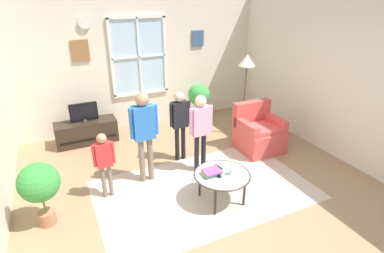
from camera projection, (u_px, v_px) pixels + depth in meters
ground_plane at (212, 198)px, 4.44m from camera, size 5.82×6.80×0.02m
back_wall at (142, 61)px, 6.48m from camera, size 5.22×0.17×2.77m
side_wall_right at (360, 84)px, 4.92m from camera, size 0.12×6.20×2.77m
area_rug at (204, 190)px, 4.61m from camera, size 3.17×1.95×0.01m
tv_stand at (87, 132)px, 5.99m from camera, size 1.15×0.45×0.44m
television at (84, 112)px, 5.82m from camera, size 0.52×0.08×0.37m
armchair at (258, 133)px, 5.69m from camera, size 0.76×0.74×0.87m
coffee_table at (222, 176)px, 4.22m from camera, size 0.79×0.79×0.44m
book_stack at (212, 172)px, 4.18m from camera, size 0.27×0.19×0.07m
cup at (232, 171)px, 4.19m from camera, size 0.08×0.08×0.11m
remote_near_books at (218, 167)px, 4.36m from camera, size 0.07×0.15×0.02m
remote_near_cup at (217, 175)px, 4.17m from camera, size 0.05×0.14×0.02m
person_pink_shirt at (200, 125)px, 4.79m from camera, size 0.39×0.18×1.31m
person_red_shirt at (104, 158)px, 4.23m from camera, size 0.30×0.14×1.00m
person_blue_shirt at (144, 128)px, 4.50m from camera, size 0.43×0.20×1.44m
person_black_shirt at (180, 118)px, 5.15m from camera, size 0.38×0.17×1.25m
potted_plant_by_window at (199, 97)px, 6.79m from camera, size 0.49×0.49×0.89m
potted_plant_corner at (39, 185)px, 3.71m from camera, size 0.49×0.49×0.87m
floor_lamp at (247, 69)px, 5.86m from camera, size 0.32×0.32×1.66m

